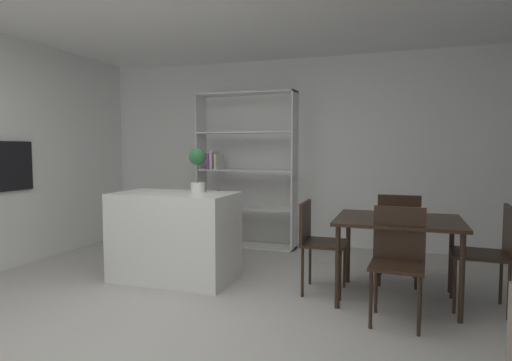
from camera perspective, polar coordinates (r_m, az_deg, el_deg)
The scene contains 11 objects.
ground_plane at distance 3.61m, azimuth -11.05°, elevation -18.14°, with size 8.85×8.85×0.00m, color beige.
back_partition at distance 6.24m, azimuth 3.22°, elevation 3.81°, with size 6.44×0.06×2.65m, color white.
built_in_oven at distance 5.57m, azimuth -30.12°, elevation 1.71°, with size 0.06×0.60×0.56m.
kitchen_island at distance 4.60m, azimuth -10.80°, elevation -7.31°, with size 1.25×0.71×0.92m, color white.
potted_plant_on_island at distance 4.54m, azimuth -7.82°, elevation 2.04°, with size 0.18×0.18×0.47m.
open_bookshelf at distance 6.00m, azimuth -2.14°, elevation 0.80°, with size 1.41×0.33×2.15m.
dining_table at distance 4.06m, azimuth 18.48°, elevation -5.90°, with size 1.09×0.88×0.75m.
dining_chair_window_side at distance 4.15m, azimuth 29.11°, elevation -7.80°, with size 0.48×0.46×0.90m.
dining_chair_far at distance 4.54m, azimuth 18.51°, elevation -6.55°, with size 0.41×0.46×0.92m.
dining_chair_island_side at distance 4.16m, azimuth 7.96°, elevation -7.39°, with size 0.41×0.46×0.87m.
dining_chair_near at distance 3.63m, azimuth 18.47°, elevation -9.22°, with size 0.43×0.43×0.90m.
Camera 1 is at (1.68, -2.89, 1.37)m, focal length 29.91 mm.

